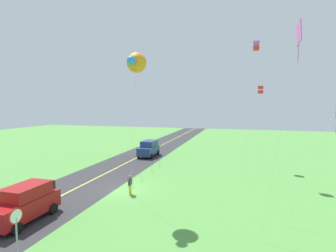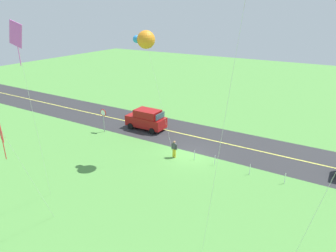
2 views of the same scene
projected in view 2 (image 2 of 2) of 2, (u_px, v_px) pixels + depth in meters
name	position (u px, v px, depth m)	size (l,w,h in m)	color
ground_plane	(190.00, 155.00, 27.60)	(120.00, 120.00, 0.10)	#549342
asphalt_road	(208.00, 139.00, 30.78)	(120.00, 7.00, 0.00)	#2D2D30
road_centre_stripe	(208.00, 139.00, 30.78)	(120.00, 0.16, 0.00)	#E5E04C
car_suv_foreground	(146.00, 119.00, 33.12)	(4.40, 2.12, 2.24)	maroon
stop_sign	(103.00, 116.00, 32.08)	(0.76, 0.08, 2.56)	gray
person_adult_near	(174.00, 148.00, 26.77)	(0.58, 0.22, 1.60)	yellow
kite_red_low	(145.00, 40.00, 23.15)	(2.96, 2.14, 10.93)	silver
kite_yellow_high	(17.00, 39.00, 15.32)	(2.57, 1.89, 11.91)	silver
kite_pink_drift	(1.00, 131.00, 14.11)	(1.56, 2.99, 7.86)	silver
fence_post_0	(285.00, 178.00, 22.80)	(0.05, 0.05, 0.90)	silver
fence_post_1	(250.00, 169.00, 24.10)	(0.05, 0.05, 0.90)	silver
fence_post_2	(215.00, 160.00, 25.56)	(0.05, 0.05, 0.90)	silver
fence_post_3	(194.00, 155.00, 26.49)	(0.05, 0.05, 0.90)	silver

